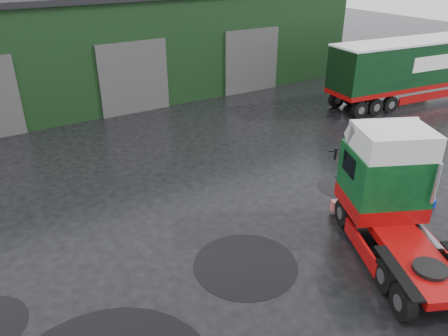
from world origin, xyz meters
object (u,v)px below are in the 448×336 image
Objects in this scene: wash_bucket at (431,203)px; tree_back_b at (151,7)px; lorry_right at (413,71)px; hero_tractor at (410,209)px; warehouse at (99,40)px.

wash_bucket is 0.04× the size of tree_back_b.
lorry_right is 45.92× the size of wash_bucket.
warehouse is at bearing 119.29° from hero_tractor.
hero_tractor is (1.68, -23.00, -1.28)m from warehouse.
warehouse is at bearing -128.66° from tree_back_b.
lorry_right is (13.32, 10.04, 0.03)m from hero_tractor.
warehouse reaches higher than wash_bucket.
warehouse is 2.24× the size of lorry_right.
warehouse is 4.32× the size of tree_back_b.
tree_back_b is (6.32, 33.00, 1.88)m from hero_tractor.
wash_bucket is 31.82m from tree_back_b.
hero_tractor is 0.80× the size of tree_back_b.
tree_back_b reaches higher than warehouse.
wash_bucket is at bearing -94.83° from tree_back_b.
wash_bucket is (-9.66, -8.54, -1.75)m from lorry_right.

